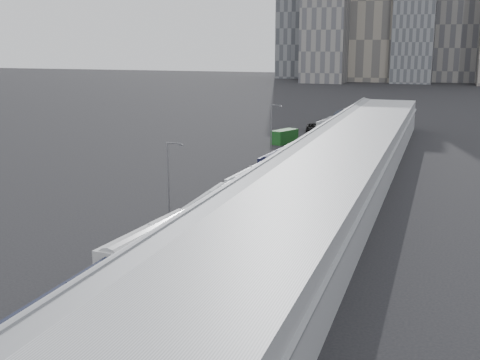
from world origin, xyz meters
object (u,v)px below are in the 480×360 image
at_px(bus_9, 340,122).
at_px(street_lamp_near, 170,173).
at_px(bus_1, 72,315).
at_px(bus_4, 255,185).
at_px(street_lamp_far, 272,125).
at_px(bus_2, 154,251).
at_px(bus_5, 279,164).
at_px(bus_7, 319,139).
at_px(bus_6, 300,151).
at_px(suv, 313,127).
at_px(bus_3, 213,211).
at_px(shipping_container, 285,137).
at_px(bus_8, 331,128).
at_px(bus_10, 351,115).

relative_size(bus_9, street_lamp_near, 1.55).
height_order(bus_1, bus_4, bus_4).
bearing_deg(bus_9, street_lamp_far, -103.62).
xyz_separation_m(bus_1, bus_2, (-0.53, 13.46, 0.12)).
bearing_deg(bus_4, bus_5, 97.38).
distance_m(bus_4, bus_7, 41.99).
relative_size(bus_6, suv, 1.89).
height_order(bus_4, bus_9, bus_4).
distance_m(bus_1, bus_2, 13.48).
bearing_deg(bus_7, bus_9, 88.68).
bearing_deg(bus_4, street_lamp_near, -119.99).
bearing_deg(bus_3, bus_9, 88.10).
distance_m(bus_7, street_lamp_far, 12.44).
height_order(bus_1, bus_2, bus_2).
height_order(bus_4, shipping_container, bus_4).
relative_size(shipping_container, suv, 0.98).
bearing_deg(bus_3, bus_1, -90.69).
bearing_deg(street_lamp_near, bus_8, 84.54).
height_order(bus_3, shipping_container, bus_3).
bearing_deg(bus_4, shipping_container, 103.53).
distance_m(bus_7, bus_9, 27.21).
relative_size(bus_2, street_lamp_far, 1.56).
height_order(bus_7, street_lamp_near, street_lamp_near).
bearing_deg(bus_3, street_lamp_near, 157.84).
xyz_separation_m(bus_8, bus_9, (0.11, 11.17, -0.01)).
bearing_deg(bus_6, bus_1, -87.67).
xyz_separation_m(bus_3, bus_6, (0.35, 40.92, -0.07)).
height_order(bus_2, bus_9, bus_2).
bearing_deg(bus_2, street_lamp_near, 115.97).
xyz_separation_m(bus_1, bus_7, (0.37, 83.21, 0.00)).
height_order(bus_6, bus_10, bus_10).
height_order(bus_6, shipping_container, bus_6).
height_order(bus_2, bus_4, bus_2).
xyz_separation_m(bus_5, bus_8, (0.32, 42.35, 0.15)).
bearing_deg(shipping_container, bus_4, -59.04).
bearing_deg(suv, street_lamp_near, -102.84).
bearing_deg(shipping_container, bus_10, 101.21).
height_order(bus_2, street_lamp_far, street_lamp_far).
distance_m(bus_2, bus_9, 96.95).
bearing_deg(shipping_container, bus_8, 85.88).
height_order(bus_7, bus_9, bus_9).
bearing_deg(street_lamp_near, street_lamp_far, 89.47).
bearing_deg(street_lamp_far, bus_6, -35.30).
bearing_deg(bus_5, street_lamp_near, -98.32).
distance_m(bus_8, suv, 6.84).
bearing_deg(bus_2, shipping_container, 100.64).
bearing_deg(bus_5, street_lamp_far, 114.45).
xyz_separation_m(street_lamp_far, suv, (1.12, 30.30, -4.30)).
bearing_deg(bus_1, street_lamp_far, 95.57).
xyz_separation_m(bus_4, bus_9, (-0.54, 69.19, -0.05)).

